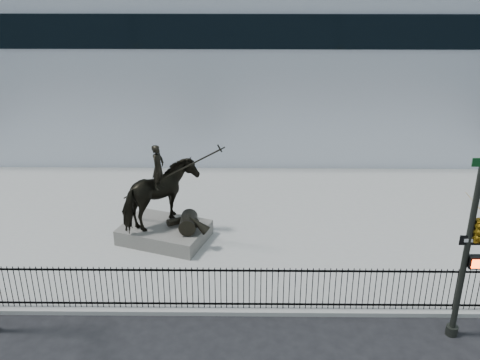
{
  "coord_description": "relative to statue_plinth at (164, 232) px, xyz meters",
  "views": [
    {
      "loc": [
        0.74,
        -13.56,
        11.12
      ],
      "look_at": [
        0.54,
        6.0,
        2.54
      ],
      "focal_mm": 42.0,
      "sensor_mm": 36.0,
      "label": 1
    }
  ],
  "objects": [
    {
      "name": "plaza",
      "position": [
        2.41,
        1.37,
        -0.38
      ],
      "size": [
        30.0,
        12.0,
        0.15
      ],
      "primitive_type": "cube",
      "color": "#979794",
      "rests_on": "ground"
    },
    {
      "name": "building",
      "position": [
        2.41,
        14.37,
        4.05
      ],
      "size": [
        44.0,
        14.0,
        9.0
      ],
      "primitive_type": "cube",
      "color": "silver",
      "rests_on": "ground"
    },
    {
      "name": "statue_plinth",
      "position": [
        0.0,
        0.0,
        0.0
      ],
      "size": [
        3.76,
        3.15,
        0.6
      ],
      "primitive_type": "cube",
      "rotation": [
        0.0,
        0.0,
        -0.34
      ],
      "color": "#615D58",
      "rests_on": "plaza"
    },
    {
      "name": "picket_fence",
      "position": [
        2.41,
        -4.38,
        0.45
      ],
      "size": [
        22.1,
        0.1,
        1.5
      ],
      "color": "black",
      "rests_on": "plaza"
    },
    {
      "name": "equestrian_statue",
      "position": [
        0.06,
        -0.02,
        1.56
      ],
      "size": [
        3.89,
        3.11,
        3.48
      ],
      "rotation": [
        0.0,
        0.0,
        -0.34
      ],
      "color": "black",
      "rests_on": "statue_plinth"
    },
    {
      "name": "ground",
      "position": [
        2.41,
        -5.63,
        -0.45
      ],
      "size": [
        120.0,
        120.0,
        0.0
      ],
      "primitive_type": "plane",
      "color": "black",
      "rests_on": "ground"
    }
  ]
}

